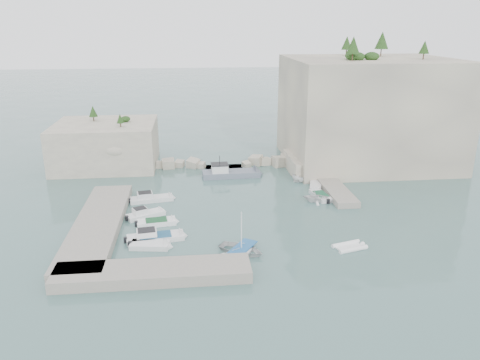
{
  "coord_description": "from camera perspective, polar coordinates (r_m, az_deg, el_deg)",
  "views": [
    {
      "loc": [
        -6.03,
        -51.13,
        22.37
      ],
      "look_at": [
        0.0,
        6.0,
        3.0
      ],
      "focal_mm": 35.0,
      "sensor_mm": 36.0,
      "label": 1
    }
  ],
  "objects": [
    {
      "name": "quay_south",
      "position": [
        44.55,
        -10.55,
        -11.05
      ],
      "size": [
        18.0,
        4.0,
        1.1
      ],
      "primitive_type": "cube",
      "color": "#9E9689",
      "rests_on": "ground"
    },
    {
      "name": "ground",
      "position": [
        56.14,
        0.64,
        -4.85
      ],
      "size": [
        400.0,
        400.0,
        0.0
      ],
      "primitive_type": "plane",
      "color": "#496D6A",
      "rests_on": "ground"
    },
    {
      "name": "outcrop_west",
      "position": [
        79.67,
        -15.99,
        4.2
      ],
      "size": [
        16.0,
        14.0,
        7.0
      ],
      "primitive_type": "cube",
      "color": "beige",
      "rests_on": "ground"
    },
    {
      "name": "cliff_east",
      "position": [
        80.81,
        15.28,
        8.1
      ],
      "size": [
        26.0,
        22.0,
        17.0
      ],
      "primitive_type": "cube",
      "color": "beige",
      "rests_on": "ground"
    },
    {
      "name": "ledge_east",
      "position": [
        67.83,
        11.05,
        -0.63
      ],
      "size": [
        3.0,
        16.0,
        0.8
      ],
      "primitive_type": "cube",
      "color": "#9E9689",
      "rests_on": "ground"
    },
    {
      "name": "breakwater",
      "position": [
        76.44,
        -2.01,
        2.15
      ],
      "size": [
        28.0,
        3.0,
        1.4
      ],
      "primitive_type": "cube",
      "color": "beige",
      "rests_on": "ground"
    },
    {
      "name": "motorboat_b",
      "position": [
        58.07,
        -11.4,
        -4.42
      ],
      "size": [
        5.22,
        3.73,
        1.4
      ],
      "primitive_type": null,
      "rotation": [
        0.0,
        0.0,
        0.47
      ],
      "color": "white",
      "rests_on": "ground"
    },
    {
      "name": "motorboat_c",
      "position": [
        55.71,
        -10.13,
        -5.35
      ],
      "size": [
        5.08,
        2.45,
        0.7
      ],
      "primitive_type": null,
      "rotation": [
        0.0,
        0.0,
        0.14
      ],
      "color": "white",
      "rests_on": "ground"
    },
    {
      "name": "tender_east_c",
      "position": [
        67.87,
        9.18,
        -0.86
      ],
      "size": [
        2.81,
        5.05,
        0.7
      ],
      "primitive_type": null,
      "rotation": [
        0.0,
        0.0,
        1.29
      ],
      "color": "silver",
      "rests_on": "ground"
    },
    {
      "name": "motorboat_e",
      "position": [
        50.41,
        -10.91,
        -8.08
      ],
      "size": [
        4.67,
        2.45,
        0.7
      ],
      "primitive_type": null,
      "rotation": [
        0.0,
        0.0,
        -0.14
      ],
      "color": "silver",
      "rests_on": "ground"
    },
    {
      "name": "rowboat",
      "position": [
        48.49,
        0.17,
        -8.84
      ],
      "size": [
        5.88,
        5.51,
        0.99
      ],
      "primitive_type": "imported",
      "rotation": [
        0.0,
        0.0,
        0.98
      ],
      "color": "silver",
      "rests_on": "ground"
    },
    {
      "name": "vegetation",
      "position": [
        79.34,
        11.9,
        15.04
      ],
      "size": [
        53.48,
        13.88,
        13.4
      ],
      "color": "#1E4219",
      "rests_on": "ground"
    },
    {
      "name": "rowboat_mast",
      "position": [
        47.35,
        0.18,
        -6.05
      ],
      "size": [
        0.1,
        0.1,
        4.2
      ],
      "primitive_type": "cylinder",
      "color": "white",
      "rests_on": "rowboat"
    },
    {
      "name": "tender_east_a",
      "position": [
        62.39,
        9.17,
        -2.63
      ],
      "size": [
        3.62,
        3.25,
        1.71
      ],
      "primitive_type": "imported",
      "rotation": [
        0.0,
        0.0,
        1.42
      ],
      "color": "white",
      "rests_on": "ground"
    },
    {
      "name": "motorboat_a",
      "position": [
        62.97,
        -10.71,
        -2.52
      ],
      "size": [
        6.35,
        2.86,
        1.4
      ],
      "primitive_type": null,
      "rotation": [
        0.0,
        0.0,
        0.17
      ],
      "color": "silver",
      "rests_on": "ground"
    },
    {
      "name": "quay_west",
      "position": [
        55.77,
        -16.93,
        -5.26
      ],
      "size": [
        5.0,
        24.0,
        1.1
      ],
      "primitive_type": "cube",
      "color": "#9E9689",
      "rests_on": "ground"
    },
    {
      "name": "inflatable_dinghy",
      "position": [
        50.67,
        13.19,
        -8.1
      ],
      "size": [
        3.99,
        2.71,
        0.44
      ],
      "primitive_type": null,
      "rotation": [
        0.0,
        0.0,
        0.28
      ],
      "color": "white",
      "rests_on": "ground"
    },
    {
      "name": "tender_east_d",
      "position": [
        69.73,
        7.91,
        -0.26
      ],
      "size": [
        4.01,
        1.92,
        1.49
      ],
      "primitive_type": "imported",
      "rotation": [
        0.0,
        0.0,
        1.45
      ],
      "color": "white",
      "rests_on": "ground"
    },
    {
      "name": "work_boat",
      "position": [
        71.67,
        -1.09,
        0.44
      ],
      "size": [
        9.64,
        3.18,
        2.2
      ],
      "primitive_type": null,
      "rotation": [
        0.0,
        0.0,
        0.04
      ],
      "color": "slate",
      "rests_on": "ground"
    },
    {
      "name": "cliff_terrace",
      "position": [
        74.75,
        8.99,
        1.99
      ],
      "size": [
        8.0,
        10.0,
        2.5
      ],
      "primitive_type": "cube",
      "color": "beige",
      "rests_on": "ground"
    },
    {
      "name": "motorboat_d",
      "position": [
        51.96,
        -10.24,
        -7.19
      ],
      "size": [
        6.92,
        2.86,
        1.4
      ],
      "primitive_type": null,
      "rotation": [
        0.0,
        0.0,
        0.13
      ],
      "color": "white",
      "rests_on": "ground"
    },
    {
      "name": "tender_east_b",
      "position": [
        63.89,
        9.81,
        -2.15
      ],
      "size": [
        2.4,
        5.03,
        0.7
      ],
      "primitive_type": null,
      "rotation": [
        0.0,
        0.0,
        1.73
      ],
      "color": "silver",
      "rests_on": "ground"
    }
  ]
}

